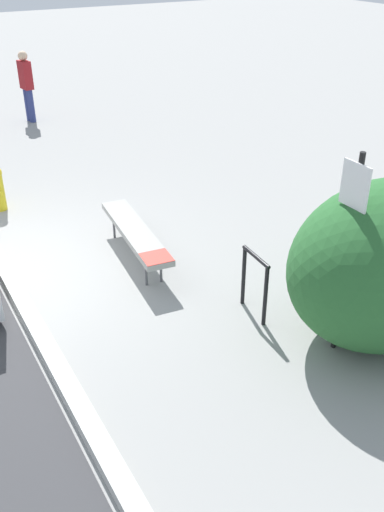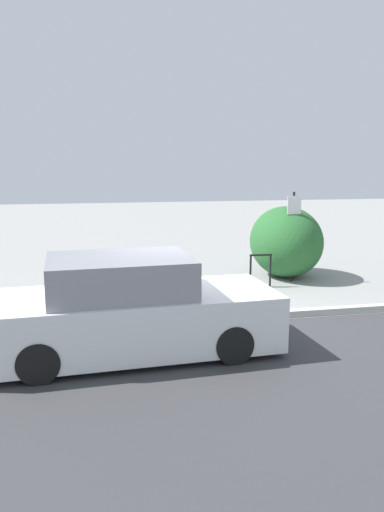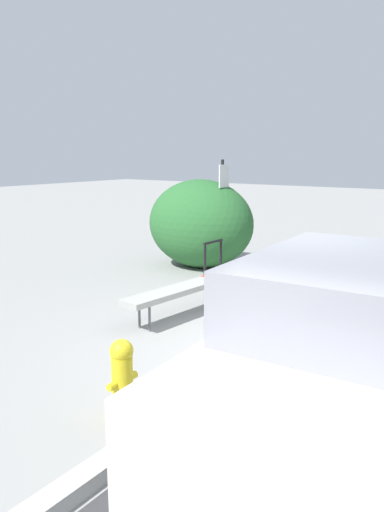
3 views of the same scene
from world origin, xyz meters
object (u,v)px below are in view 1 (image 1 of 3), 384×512
object	(u,v)px
sign_post	(349,239)
bench	(135,233)
bike_rack	(255,279)
pedestrian	(27,84)

from	to	relation	value
sign_post	bench	bearing A→B (deg)	-159.67
bike_rack	pedestrian	xyz separation A→B (m)	(-9.49, -0.05, 0.39)
bench	bike_rack	size ratio (longest dim) A/B	2.58
bike_rack	pedestrian	size ratio (longest dim) A/B	0.49
pedestrian	bench	bearing A→B (deg)	166.98
bench	sign_post	bearing A→B (deg)	26.46
bike_rack	sign_post	distance (m)	1.39
bench	pedestrian	xyz separation A→B (m)	(-7.56, 0.62, 0.47)
bike_rack	sign_post	xyz separation A→B (m)	(0.99, 0.41, 0.88)
bench	sign_post	world-z (taller)	sign_post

